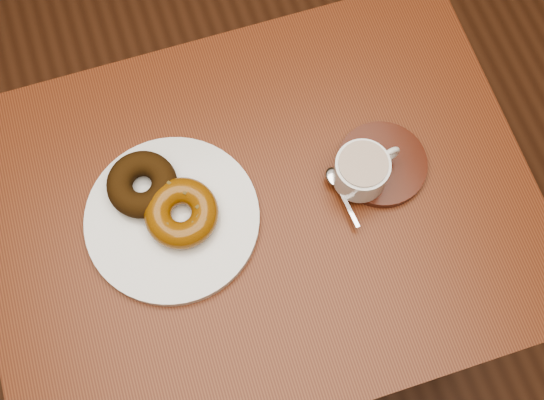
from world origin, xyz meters
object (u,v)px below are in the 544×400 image
object	(u,v)px
cafe_table	(261,232)
saucer	(382,164)
coffee_cup	(362,170)
donut_plate	(172,219)

from	to	relation	value
cafe_table	saucer	size ratio (longest dim) A/B	6.13
cafe_table	coffee_cup	distance (m)	0.23
cafe_table	saucer	bearing A→B (deg)	2.68
cafe_table	donut_plate	xyz separation A→B (m)	(-0.13, 0.02, 0.13)
cafe_table	donut_plate	bearing A→B (deg)	170.74
donut_plate	coffee_cup	world-z (taller)	coffee_cup
cafe_table	coffee_cup	world-z (taller)	coffee_cup
saucer	donut_plate	bearing A→B (deg)	176.61
cafe_table	coffee_cup	bearing A→B (deg)	-1.19
donut_plate	coffee_cup	bearing A→B (deg)	-6.19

